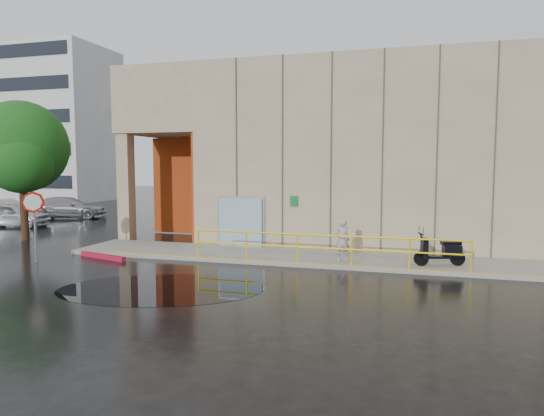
{
  "coord_description": "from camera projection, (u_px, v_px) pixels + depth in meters",
  "views": [
    {
      "loc": [
        7.07,
        -13.28,
        3.58
      ],
      "look_at": [
        2.41,
        3.0,
        2.07
      ],
      "focal_mm": 32.0,
      "sensor_mm": 36.0,
      "label": 1
    }
  ],
  "objects": [
    {
      "name": "red_curb",
      "position": [
        103.0,
        256.0,
        18.52
      ],
      "size": [
        2.35,
        0.86,
        0.18
      ],
      "primitive_type": "cube",
      "rotation": [
        0.0,
        0.0,
        -0.29
      ],
      "color": "maroon",
      "rests_on": "ground"
    },
    {
      "name": "stop_sign",
      "position": [
        34.0,
        211.0,
        17.69
      ],
      "size": [
        0.62,
        0.55,
        2.61
      ],
      "rotation": [
        0.0,
        0.0,
        0.33
      ],
      "color": "slate",
      "rests_on": "ground"
    },
    {
      "name": "person",
      "position": [
        342.0,
        240.0,
        17.2
      ],
      "size": [
        0.66,
        0.55,
        1.53
      ],
      "primitive_type": "imported",
      "rotation": [
        0.0,
        0.0,
        3.54
      ],
      "color": "#A2A1A5",
      "rests_on": "sidewalk"
    },
    {
      "name": "car_b",
      "position": [
        5.0,
        209.0,
        32.2
      ],
      "size": [
        4.13,
        2.2,
        1.29
      ],
      "primitive_type": "imported",
      "rotation": [
        0.0,
        0.0,
        1.35
      ],
      "color": "silver",
      "rests_on": "ground"
    },
    {
      "name": "car_c",
      "position": [
        68.0,
        208.0,
        32.44
      ],
      "size": [
        5.34,
        3.69,
        1.44
      ],
      "primitive_type": "imported",
      "rotation": [
        0.0,
        0.0,
        1.95
      ],
      "color": "#989A9F",
      "rests_on": "ground"
    },
    {
      "name": "ground",
      "position": [
        171.0,
        281.0,
        14.98
      ],
      "size": [
        120.0,
        120.0,
        0.0
      ],
      "primitive_type": "plane",
      "color": "black",
      "rests_on": "ground"
    },
    {
      "name": "sidewalk",
      "position": [
        324.0,
        258.0,
        18.18
      ],
      "size": [
        20.0,
        3.0,
        0.15
      ],
      "primitive_type": "cube",
      "color": "gray",
      "rests_on": "ground"
    },
    {
      "name": "distant_building",
      "position": [
        50.0,
        126.0,
        48.78
      ],
      "size": [
        12.0,
        8.08,
        15.0
      ],
      "color": "beige",
      "rests_on": "ground"
    },
    {
      "name": "scooter",
      "position": [
        441.0,
        243.0,
        16.44
      ],
      "size": [
        1.79,
        1.02,
        1.35
      ],
      "rotation": [
        0.0,
        0.0,
        0.29
      ],
      "color": "black",
      "rests_on": "sidewalk"
    },
    {
      "name": "puddle",
      "position": [
        161.0,
        289.0,
        14.01
      ],
      "size": [
        6.78,
        5.2,
        0.01
      ],
      "primitive_type": "cube",
      "rotation": [
        0.0,
        0.0,
        0.28
      ],
      "color": "black",
      "rests_on": "ground"
    },
    {
      "name": "car_a",
      "position": [
        12.0,
        215.0,
        27.97
      ],
      "size": [
        4.44,
        2.57,
        1.42
      ],
      "primitive_type": "imported",
      "rotation": [
        0.0,
        0.0,
        1.8
      ],
      "color": "silver",
      "rests_on": "ground"
    },
    {
      "name": "building",
      "position": [
        370.0,
        152.0,
        23.72
      ],
      "size": [
        20.0,
        10.17,
        8.0
      ],
      "color": "gray",
      "rests_on": "ground"
    },
    {
      "name": "guardrail",
      "position": [
        324.0,
        249.0,
        16.77
      ],
      "size": [
        9.56,
        0.06,
        1.03
      ],
      "color": "yellow",
      "rests_on": "sidewalk"
    },
    {
      "name": "tree_near",
      "position": [
        21.0,
        150.0,
        22.56
      ],
      "size": [
        4.29,
        4.29,
        6.57
      ],
      "rotation": [
        0.0,
        0.0,
        -0.43
      ],
      "color": "black",
      "rests_on": "ground"
    }
  ]
}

